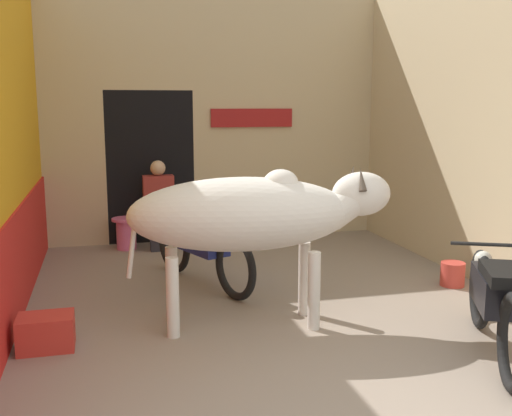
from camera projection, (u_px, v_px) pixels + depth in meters
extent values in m
cube|color=red|center=(19.00, 264.00, 5.55)|extent=(0.03, 5.42, 0.99)
cube|color=#C6B289|center=(214.00, 40.00, 8.40)|extent=(4.78, 0.18, 1.39)
cube|color=#C6B289|center=(74.00, 169.00, 8.22)|extent=(0.84, 0.18, 2.14)
cube|color=#C6B289|center=(283.00, 164.00, 8.96)|extent=(2.71, 0.18, 2.14)
cube|color=black|center=(148.00, 165.00, 8.82)|extent=(1.22, 0.90, 2.14)
cube|color=maroon|center=(252.00, 118.00, 8.61)|extent=(1.20, 0.03, 0.26)
cube|color=#C6B289|center=(485.00, 122.00, 6.52)|extent=(0.18, 5.42, 3.53)
ellipsoid|color=silver|center=(241.00, 214.00, 5.21)|extent=(2.04, 0.88, 0.65)
ellipsoid|color=silver|center=(281.00, 183.00, 5.21)|extent=(0.33, 0.30, 0.24)
cylinder|color=silver|center=(343.00, 206.00, 5.34)|extent=(0.46, 0.35, 0.43)
ellipsoid|color=silver|center=(361.00, 194.00, 5.34)|extent=(0.56, 0.39, 0.40)
cylinder|color=silver|center=(133.00, 242.00, 5.11)|extent=(0.13, 0.06, 0.63)
cylinder|color=silver|center=(304.00, 278.00, 5.60)|extent=(0.11, 0.11, 0.70)
cylinder|color=silver|center=(314.00, 291.00, 5.23)|extent=(0.11, 0.11, 0.70)
cylinder|color=silver|center=(172.00, 284.00, 5.42)|extent=(0.11, 0.11, 0.70)
cylinder|color=silver|center=(173.00, 297.00, 5.05)|extent=(0.11, 0.11, 0.70)
cone|color=#473D33|center=(352.00, 176.00, 5.45)|extent=(0.08, 0.16, 0.22)
cone|color=#473D33|center=(362.00, 179.00, 5.18)|extent=(0.08, 0.16, 0.22)
torus|color=black|center=(480.00, 289.00, 5.28)|extent=(0.36, 0.67, 0.70)
cube|color=black|center=(496.00, 290.00, 4.66)|extent=(0.53, 0.72, 0.28)
cube|color=black|center=(503.00, 274.00, 4.45)|extent=(0.46, 0.59, 0.09)
cylinder|color=black|center=(486.00, 244.00, 5.07)|extent=(0.54, 0.27, 0.03)
sphere|color=silver|center=(483.00, 259.00, 5.18)|extent=(0.15, 0.15, 0.15)
torus|color=black|center=(235.00, 268.00, 6.01)|extent=(0.33, 0.65, 0.67)
torus|color=black|center=(174.00, 244.00, 7.01)|extent=(0.33, 0.65, 0.67)
cube|color=navy|center=(202.00, 239.00, 6.48)|extent=(0.52, 0.75, 0.28)
cube|color=black|center=(211.00, 226.00, 6.30)|extent=(0.45, 0.61, 0.09)
cylinder|color=black|center=(179.00, 210.00, 6.83)|extent=(0.55, 0.25, 0.03)
sphere|color=silver|center=(176.00, 222.00, 6.92)|extent=(0.15, 0.15, 0.15)
cube|color=#282833|center=(161.00, 235.00, 8.05)|extent=(0.29, 0.14, 0.43)
cube|color=#282833|center=(160.00, 214.00, 8.09)|extent=(0.29, 0.32, 0.11)
cube|color=maroon|center=(159.00, 195.00, 8.11)|extent=(0.41, 0.20, 0.52)
sphere|color=tan|center=(158.00, 168.00, 8.05)|extent=(0.20, 0.20, 0.20)
cylinder|color=#DB6093|center=(126.00, 235.00, 8.13)|extent=(0.26, 0.26, 0.40)
cylinder|color=#DB6093|center=(126.00, 219.00, 8.10)|extent=(0.38, 0.38, 0.04)
cube|color=red|center=(46.00, 332.00, 4.83)|extent=(0.44, 0.32, 0.28)
cylinder|color=#C63D33|center=(453.00, 274.00, 6.51)|extent=(0.26, 0.26, 0.26)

